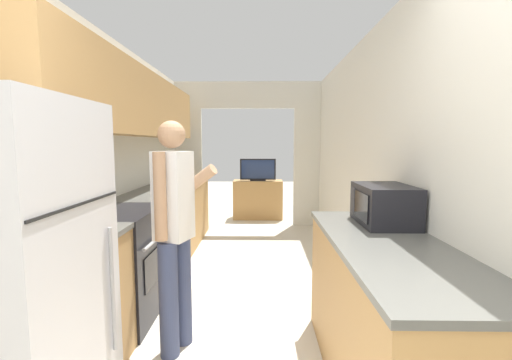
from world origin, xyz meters
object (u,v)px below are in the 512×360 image
at_px(person, 174,231).
at_px(tv_cabinet, 258,199).
at_px(microwave, 384,205).
at_px(television, 258,170).
at_px(range_oven, 118,264).
at_px(refrigerator, 7,283).

height_order(person, tv_cabinet, person).
xyz_separation_m(person, microwave, (1.43, 0.01, 0.18)).
distance_m(person, television, 4.26).
relative_size(range_oven, tv_cabinet, 1.11).
relative_size(microwave, television, 0.72).
bearing_deg(range_oven, person, -36.27).
relative_size(refrigerator, television, 2.43).
xyz_separation_m(microwave, television, (-0.89, 4.22, -0.10)).
relative_size(tv_cabinet, television, 1.39).
bearing_deg(range_oven, television, 73.55).
height_order(tv_cabinet, television, television).
bearing_deg(refrigerator, range_oven, 91.94).
relative_size(refrigerator, person, 1.03).
bearing_deg(microwave, tv_cabinet, 101.87).
height_order(range_oven, microwave, microwave).
bearing_deg(person, refrigerator, 165.59).
bearing_deg(refrigerator, person, 56.38).
bearing_deg(microwave, person, -179.79).
relative_size(range_oven, person, 0.65).
bearing_deg(person, television, 12.04).
bearing_deg(person, range_oven, 72.94).
height_order(range_oven, tv_cabinet, range_oven).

